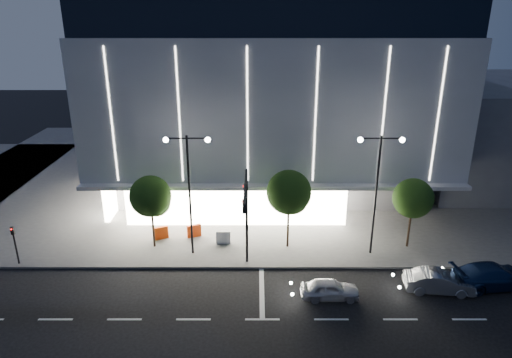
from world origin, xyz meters
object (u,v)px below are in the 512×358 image
Objects in this scene: street_lamp_west at (189,178)px; barrier_a at (161,233)px; barrier_c at (194,231)px; barrier_d at (223,237)px; traffic_mast at (246,206)px; tree_left at (151,198)px; car_second at (439,282)px; car_third at (493,276)px; tree_mid at (289,195)px; tree_right at (413,200)px; street_lamp_east at (377,178)px; car_lead at (330,289)px; ped_signal_far at (15,241)px.

street_lamp_west reaches higher than barrier_a.
barrier_d is (2.36, -1.06, 0.00)m from barrier_c.
tree_left is at bearing 152.16° from traffic_mast.
car_second is 15.32m from barrier_d.
tree_mid is at bearing 60.90° from car_third.
tree_right reaches higher than barrier_d.
traffic_mast is 7.99m from barrier_c.
street_lamp_east reaches higher than barrier_c.
car_lead is at bearing -30.24° from street_lamp_west.
barrier_c is (-13.21, 2.53, -5.31)m from street_lamp_east.
barrier_a is (9.28, 3.70, -1.24)m from ped_signal_far.
car_second reaches higher than barrier_a.
traffic_mast is 1.32× the size of car_third.
barrier_a is (-22.63, 6.28, -0.13)m from car_third.
barrier_a is (-6.72, 4.86, -4.38)m from traffic_mast.
traffic_mast reaches higher than barrier_a.
ped_signal_far is 12.52m from barrier_c.
ped_signal_far is 2.73× the size of barrier_a.
car_third is at bearing -12.56° from tree_left.
traffic_mast reaches higher than ped_signal_far.
barrier_c is at bearing 168.20° from tree_mid.
tree_right is 9.90m from car_lead.
tree_left is at bearing 176.35° from street_lamp_east.
barrier_a is at bearing 75.93° from car_second.
street_lamp_west is at bearing -108.71° from barrier_c.
traffic_mast is 4.82m from tree_mid.
tree_mid reaches higher than tree_right.
tree_left is at bearing 69.92° from car_third.
tree_left is 14.17m from car_lead.
street_lamp_east is 12.16m from barrier_d.
barrier_d is at bearing 172.29° from street_lamp_east.
car_third is 4.88× the size of barrier_a.
traffic_mast is 6.43× the size of barrier_c.
tree_right is 5.01× the size of barrier_d.
street_lamp_east is 8.18× the size of barrier_a.
street_lamp_west reaches higher than barrier_c.
tree_right is 1.03× the size of car_third.
ped_signal_far is 0.83× the size of car_lead.
tree_left reaches higher than barrier_a.
tree_left is 19.00m from tree_right.
car_third is at bearing -41.65° from barrier_c.
barrier_a is at bearing 172.03° from street_lamp_east.
street_lamp_west is at bearing 79.81° from car_second.
tree_right is 1.52× the size of car_lead.
ped_signal_far is at bearing -164.39° from tree_left.
tree_right is 14.25m from barrier_d.
street_lamp_west is at bearing -176.36° from tree_right.
street_lamp_east reaches higher than car_third.
tree_left is (-6.97, 3.68, -0.99)m from traffic_mast.
barrier_a is (-11.92, 7.57, 0.03)m from car_lead.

